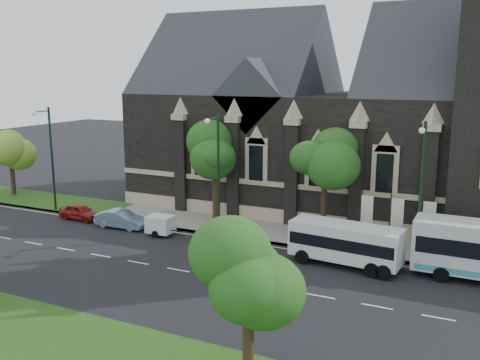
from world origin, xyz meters
The scene contains 17 objects.
ground centered at (0.00, 0.00, 0.00)m, with size 160.00×160.00×0.00m, color black.
sidewalk centered at (0.00, 9.50, 0.07)m, with size 80.00×5.00×0.15m, color gray.
museum centered at (5.12, 18.78, 8.17)m, with size 40.00×17.70×29.90m.
tree_park_east centered at (6.18, -9.32, 4.62)m, with size 3.40×3.40×6.28m.
tree_walk_right centered at (3.21, 10.71, 5.82)m, with size 4.08×4.08×7.80m.
tree_walk_left centered at (-5.80, 10.70, 5.73)m, with size 3.91×3.91×7.64m.
tree_walk_far centered at (-27.82, 10.18, 4.62)m, with size 3.40×3.40×6.28m.
street_lamp_near centered at (10.00, 7.09, 5.11)m, with size 0.36×1.88×9.00m.
street_lamp_mid centered at (-4.00, 7.09, 5.11)m, with size 0.36×1.88×9.00m.
street_lamp_far centered at (-20.00, 7.09, 5.11)m, with size 0.36×1.88×9.00m.
banner_flag_left centered at (6.29, 9.00, 2.38)m, with size 0.90×0.10×4.00m.
banner_flag_center centered at (8.29, 9.00, 2.38)m, with size 0.90×0.10×4.00m.
banner_flag_right centered at (10.29, 9.00, 2.38)m, with size 0.90×0.10×4.00m.
shuttle_bus centered at (6.02, 5.12, 1.54)m, with size 7.06×3.03×2.65m.
box_trailer centered at (-7.91, 5.44, 0.84)m, with size 2.76×1.62×1.47m.
sedan centered at (-11.75, 5.76, 0.69)m, with size 1.47×4.21×1.39m, color #788CAE.
car_far_red centered at (-16.23, 6.20, 0.64)m, with size 1.51×3.76×1.28m, color maroon.
Camera 1 is at (13.41, -25.90, 11.89)m, focal length 39.42 mm.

